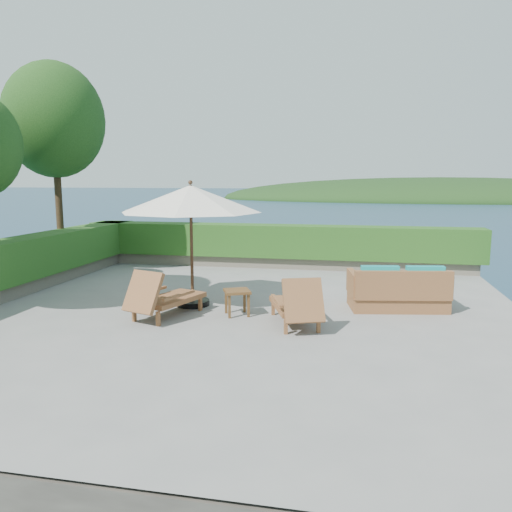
% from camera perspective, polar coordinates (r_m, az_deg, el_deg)
% --- Properties ---
extents(ground, '(12.00, 12.00, 0.00)m').
position_cam_1_polar(ground, '(10.52, -2.48, -6.53)').
color(ground, gray).
rests_on(ground, ground).
extents(foundation, '(12.00, 12.00, 3.00)m').
position_cam_1_polar(foundation, '(11.03, -2.43, -14.33)').
color(foundation, '#5E574B').
rests_on(foundation, ocean).
extents(ocean, '(600.00, 600.00, 0.00)m').
position_cam_1_polar(ocean, '(11.67, -2.38, -20.89)').
color(ocean, '#153141').
rests_on(ocean, ground).
extents(offshore_island, '(126.00, 57.60, 12.60)m').
position_cam_1_polar(offshore_island, '(151.64, 20.09, 6.08)').
color(offshore_island, black).
rests_on(offshore_island, ocean).
extents(planter_wall_far, '(12.00, 0.60, 0.36)m').
position_cam_1_polar(planter_wall_far, '(15.85, 2.38, -0.65)').
color(planter_wall_far, slate).
rests_on(planter_wall_far, ground).
extents(hedge_far, '(12.40, 0.90, 1.00)m').
position_cam_1_polar(hedge_far, '(15.75, 2.39, 1.75)').
color(hedge_far, '#1B4513').
rests_on(hedge_far, planter_wall_far).
extents(tree_far, '(2.80, 2.80, 6.03)m').
position_cam_1_polar(tree_far, '(15.63, -22.09, 14.14)').
color(tree_far, '#3A2C16').
rests_on(tree_far, ground).
extents(patio_umbrella, '(3.44, 3.44, 2.76)m').
position_cam_1_polar(patio_umbrella, '(10.91, -7.48, 6.35)').
color(patio_umbrella, black).
rests_on(patio_umbrella, ground).
extents(lounge_left, '(1.27, 1.92, 1.03)m').
position_cam_1_polar(lounge_left, '(10.24, -10.60, -4.63)').
color(lounge_left, brown).
rests_on(lounge_left, ground).
extents(lounge_right, '(1.26, 1.89, 1.01)m').
position_cam_1_polar(lounge_right, '(9.56, 4.65, -5.51)').
color(lounge_right, brown).
rests_on(lounge_right, ground).
extents(side_table, '(0.66, 0.66, 0.53)m').
position_cam_1_polar(side_table, '(10.25, -2.18, -4.41)').
color(side_table, brown).
rests_on(side_table, ground).
extents(wicker_loveseat, '(2.19, 1.38, 1.00)m').
position_cam_1_polar(wicker_loveseat, '(11.14, 15.92, -3.95)').
color(wicker_loveseat, brown).
rests_on(wicker_loveseat, ground).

